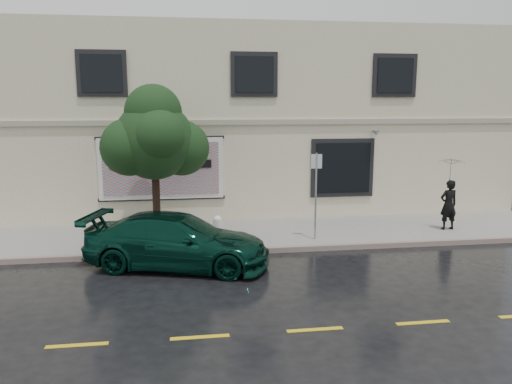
{
  "coord_description": "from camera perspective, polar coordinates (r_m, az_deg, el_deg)",
  "views": [
    {
      "loc": [
        -2.38,
        -12.18,
        4.34
      ],
      "look_at": [
        -0.33,
        2.2,
        1.66
      ],
      "focal_mm": 35.0,
      "sensor_mm": 36.0,
      "label": 1
    }
  ],
  "objects": [
    {
      "name": "pedestrian",
      "position": [
        17.48,
        21.14,
        -1.37
      ],
      "size": [
        0.63,
        0.45,
        1.65
      ],
      "primitive_type": "imported",
      "rotation": [
        0.0,
        0.0,
        3.23
      ],
      "color": "black",
      "rests_on": "sidewalk"
    },
    {
      "name": "street_tree",
      "position": [
        15.19,
        -11.56,
        5.76
      ],
      "size": [
        2.35,
        2.35,
        4.2
      ],
      "color": "#301E15",
      "rests_on": "sidewalk"
    },
    {
      "name": "ground",
      "position": [
        13.15,
        2.82,
        -8.84
      ],
      "size": [
        90.0,
        90.0,
        0.0
      ],
      "primitive_type": "plane",
      "color": "black",
      "rests_on": "ground"
    },
    {
      "name": "umbrella",
      "position": [
        17.3,
        21.4,
        2.42
      ],
      "size": [
        1.08,
        1.08,
        0.68
      ],
      "primitive_type": "imported",
      "rotation": [
        0.0,
        0.0,
        0.18
      ],
      "color": "black",
      "rests_on": "pedestrian"
    },
    {
      "name": "car",
      "position": [
        13.32,
        -8.98,
        -5.54
      ],
      "size": [
        5.24,
        3.4,
        1.41
      ],
      "primitive_type": "imported",
      "rotation": [
        0.0,
        0.0,
        1.29
      ],
      "color": "#072E22",
      "rests_on": "ground"
    },
    {
      "name": "curb",
      "position": [
        14.53,
        1.7,
        -6.63
      ],
      "size": [
        20.0,
        0.18,
        0.16
      ],
      "primitive_type": "cube",
      "color": "gray",
      "rests_on": "ground"
    },
    {
      "name": "billboard",
      "position": [
        17.28,
        -10.77,
        2.65
      ],
      "size": [
        4.3,
        0.16,
        2.2
      ],
      "color": "white",
      "rests_on": "ground"
    },
    {
      "name": "road_marking",
      "position": [
        10.0,
        6.75,
        -15.34
      ],
      "size": [
        19.0,
        0.12,
        0.01
      ],
      "primitive_type": "cube",
      "color": "gold",
      "rests_on": "ground"
    },
    {
      "name": "fire_hydrant",
      "position": [
        14.7,
        -4.41,
        -4.42
      ],
      "size": [
        0.36,
        0.34,
        0.88
      ],
      "rotation": [
        0.0,
        0.0,
        -0.19
      ],
      "color": "white",
      "rests_on": "sidewalk"
    },
    {
      "name": "sidewalk",
      "position": [
        16.19,
        0.64,
        -4.83
      ],
      "size": [
        20.0,
        3.5,
        0.15
      ],
      "primitive_type": "cube",
      "color": "#9A9992",
      "rests_on": "ground"
    },
    {
      "name": "building",
      "position": [
        21.33,
        -1.71,
        8.18
      ],
      "size": [
        20.0,
        8.12,
        7.0
      ],
      "color": "beige",
      "rests_on": "ground"
    },
    {
      "name": "sign_pole",
      "position": [
        15.11,
        6.87,
        0.45
      ],
      "size": [
        0.33,
        0.06,
        2.65
      ],
      "rotation": [
        0.0,
        0.0,
        -0.1
      ],
      "color": "#9EA1A7",
      "rests_on": "sidewalk"
    }
  ]
}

